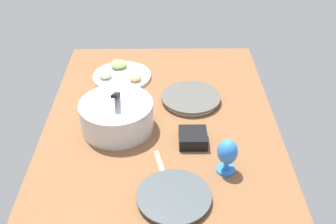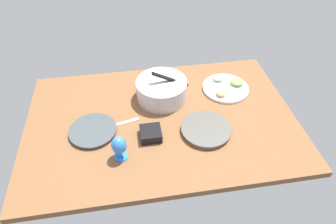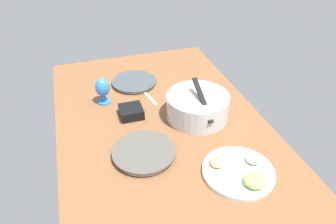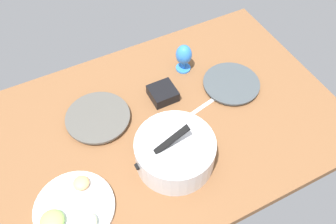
# 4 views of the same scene
# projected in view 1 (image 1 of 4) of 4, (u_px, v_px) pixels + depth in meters

# --- Properties ---
(ground_plane) EXTENTS (1.60, 1.04, 0.04)m
(ground_plane) POSITION_uv_depth(u_px,v_px,m) (161.00, 135.00, 1.83)
(ground_plane) COLOR brown
(dinner_plate_left) EXTENTS (0.27, 0.27, 0.02)m
(dinner_plate_left) POSITION_uv_depth(u_px,v_px,m) (174.00, 197.00, 1.48)
(dinner_plate_left) COLOR silver
(dinner_plate_left) RESTS_ON ground_plane
(dinner_plate_right) EXTENTS (0.29, 0.29, 0.03)m
(dinner_plate_right) POSITION_uv_depth(u_px,v_px,m) (191.00, 99.00, 2.00)
(dinner_plate_right) COLOR silver
(dinner_plate_right) RESTS_ON ground_plane
(mixing_bowl) EXTENTS (0.33, 0.32, 0.20)m
(mixing_bowl) POSITION_uv_depth(u_px,v_px,m) (117.00, 115.00, 1.80)
(mixing_bowl) COLOR silver
(mixing_bowl) RESTS_ON ground_plane
(fruit_platter) EXTENTS (0.30, 0.30, 0.06)m
(fruit_platter) POSITION_uv_depth(u_px,v_px,m) (121.00, 75.00, 2.19)
(fruit_platter) COLOR silver
(fruit_platter) RESTS_ON ground_plane
(hurricane_glass_blue) EXTENTS (0.08, 0.08, 0.15)m
(hurricane_glass_blue) POSITION_uv_depth(u_px,v_px,m) (227.00, 154.00, 1.56)
(hurricane_glass_blue) COLOR blue
(hurricane_glass_blue) RESTS_ON ground_plane
(square_bowl_black) EXTENTS (0.12, 0.12, 0.05)m
(square_bowl_black) POSITION_uv_depth(u_px,v_px,m) (193.00, 137.00, 1.74)
(square_bowl_black) COLOR black
(square_bowl_black) RESTS_ON ground_plane
(fork_by_left_plate) EXTENTS (0.18, 0.06, 0.01)m
(fork_by_left_plate) POSITION_uv_depth(u_px,v_px,m) (160.00, 165.00, 1.63)
(fork_by_left_plate) COLOR silver
(fork_by_left_plate) RESTS_ON ground_plane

